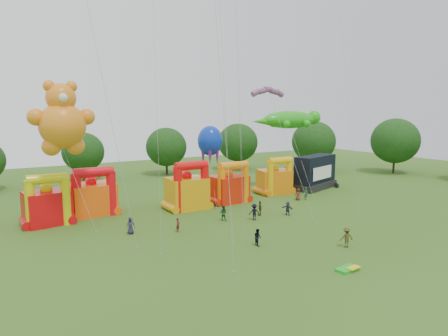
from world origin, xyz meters
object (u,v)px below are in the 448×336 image
spectator_0 (131,226)px  stage_trailer (315,173)px  octopus_kite (212,165)px  gecko_kite (297,147)px  bouncy_castle_2 (188,191)px  teddy_bear_kite (68,143)px  bouncy_castle_0 (47,205)px  spectator_4 (260,208)px

spectator_0 → stage_trailer: bearing=20.9°
octopus_kite → gecko_kite: bearing=-1.6°
bouncy_castle_2 → teddy_bear_kite: teddy_bear_kite is taller
bouncy_castle_0 → spectator_4: (23.23, -9.32, -1.38)m
spectator_0 → spectator_4: size_ratio=0.99×
gecko_kite → spectator_4: bearing=-145.9°
bouncy_castle_0 → teddy_bear_kite: size_ratio=0.37×
stage_trailer → spectator_0: size_ratio=5.18×
teddy_bear_kite → bouncy_castle_0: bearing=119.9°
spectator_4 → bouncy_castle_0: bearing=-83.9°
gecko_kite → stage_trailer: bearing=-5.7°
bouncy_castle_2 → gecko_kite: gecko_kite is taller
bouncy_castle_0 → gecko_kite: size_ratio=0.42×
teddy_bear_kite → octopus_kite: 21.09m
bouncy_castle_0 → stage_trailer: bearing=0.2°
stage_trailer → gecko_kite: bearing=174.3°
stage_trailer → gecko_kite: (-3.77, 0.38, 4.50)m
bouncy_castle_2 → spectator_4: bouncy_castle_2 is taller
bouncy_castle_0 → bouncy_castle_2: 17.06m
stage_trailer → octopus_kite: (-19.42, 0.82, 2.49)m
bouncy_castle_0 → stage_trailer: (41.55, 0.16, 0.40)m
teddy_bear_kite → spectator_0: (4.99, -4.93, -8.65)m
spectator_0 → octopus_kite: bearing=38.8°
stage_trailer → spectator_4: (-18.32, -9.48, -1.78)m
stage_trailer → teddy_bear_kite: (-39.56, -3.64, 6.86)m
gecko_kite → spectator_0: gecko_kite is taller
octopus_kite → spectator_4: octopus_kite is taller
stage_trailer → teddy_bear_kite: 40.31m
bouncy_castle_2 → stage_trailer: size_ratio=0.69×
gecko_kite → octopus_kite: (-15.65, 0.44, -2.01)m
spectator_0 → teddy_bear_kite: bearing=142.3°
bouncy_castle_2 → octopus_kite: (5.16, 2.63, 2.71)m
teddy_bear_kite → gecko_kite: (35.79, 4.01, -2.36)m
bouncy_castle_2 → stage_trailer: (24.57, 1.81, 0.23)m
spectator_4 → spectator_0: bearing=-65.2°
gecko_kite → spectator_0: 32.68m
bouncy_castle_0 → stage_trailer: 41.55m
bouncy_castle_0 → spectator_4: bouncy_castle_0 is taller
teddy_bear_kite → spectator_0: 11.13m
bouncy_castle_2 → gecko_kite: (20.80, 2.19, 4.72)m
stage_trailer → teddy_bear_kite: size_ratio=0.59×
bouncy_castle_0 → spectator_0: size_ratio=3.29×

